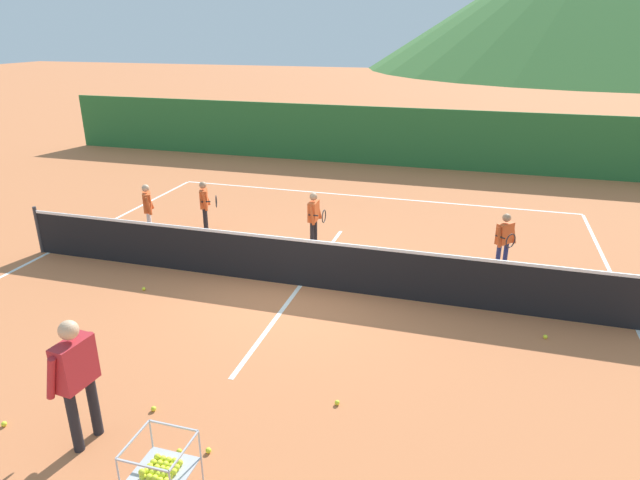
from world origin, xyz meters
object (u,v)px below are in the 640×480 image
tennis_ball_1 (337,403)px  student_1 (205,202)px  student_0 (148,206)px  tennis_ball_10 (208,450)px  student_3 (505,237)px  tennis_ball_3 (144,289)px  tennis_ball_6 (154,409)px  tennis_ball_7 (4,424)px  tennis_ball_11 (545,337)px  instructor (76,371)px  tennis_ball_2 (179,451)px  ball_cart (161,470)px  student_2 (314,215)px  tennis_net (300,262)px

tennis_ball_1 → student_1: bearing=130.8°
student_0 → tennis_ball_10: bearing=-52.7°
student_1 → tennis_ball_1: 7.29m
student_3 → tennis_ball_3: (-6.49, -2.83, -0.71)m
student_1 → tennis_ball_6: bearing=-68.5°
tennis_ball_1 → student_0: bearing=140.6°
tennis_ball_10 → tennis_ball_6: bearing=155.1°
tennis_ball_6 → tennis_ball_7: bearing=-154.3°
tennis_ball_1 → tennis_ball_10: size_ratio=1.00×
tennis_ball_6 → tennis_ball_11: (5.04, 3.33, 0.00)m
student_1 → tennis_ball_1: bearing=-49.2°
student_0 → instructor: bearing=-63.5°
instructor → tennis_ball_2: bearing=5.4°
student_3 → tennis_ball_7: 8.98m
instructor → tennis_ball_3: bearing=114.2°
student_3 → tennis_ball_3: student_3 is taller
student_0 → ball_cart: bearing=-56.5°
student_3 → ball_cart: (-3.35, -7.23, -0.16)m
instructor → tennis_ball_1: (2.70, 1.50, -0.95)m
ball_cart → tennis_ball_7: bearing=167.3°
tennis_ball_1 → tennis_ball_2: bearing=-138.0°
student_1 → tennis_ball_1: size_ratio=18.33×
student_1 → tennis_ball_7: size_ratio=18.33×
student_2 → tennis_ball_7: bearing=-106.0°
student_3 → tennis_ball_10: size_ratio=18.16×
student_0 → ball_cart: 8.38m
student_3 → student_1: bearing=176.3°
tennis_ball_2 → tennis_ball_10: same height
student_2 → tennis_ball_2: size_ratio=18.60×
tennis_ball_3 → tennis_ball_6: bearing=-55.0°
student_2 → tennis_ball_3: bearing=-128.8°
student_2 → tennis_ball_6: bearing=-93.1°
ball_cart → student_2: bearing=95.3°
student_1 → tennis_ball_7: (0.85, -7.08, -0.72)m
instructor → tennis_ball_3: 4.19m
tennis_net → student_2: 2.05m
tennis_ball_2 → tennis_ball_7: same height
tennis_net → instructor: (-1.11, -4.76, 0.49)m
tennis_ball_3 → tennis_ball_7: (0.49, -3.81, 0.00)m
student_3 → tennis_ball_2: size_ratio=18.16×
tennis_ball_2 → tennis_ball_3: size_ratio=1.00×
tennis_ball_11 → tennis_ball_10: bearing=-136.4°
student_3 → tennis_ball_6: (-4.38, -5.85, -0.71)m
tennis_ball_10 → student_1: bearing=117.4°
tennis_ball_1 → tennis_ball_3: 4.91m
tennis_net → tennis_ball_11: tennis_net is taller
tennis_ball_1 → tennis_ball_3: (-4.38, 2.23, 0.00)m
tennis_ball_3 → tennis_ball_7: size_ratio=1.00×
instructor → tennis_ball_1: size_ratio=24.22×
tennis_net → tennis_ball_10: size_ratio=178.45×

